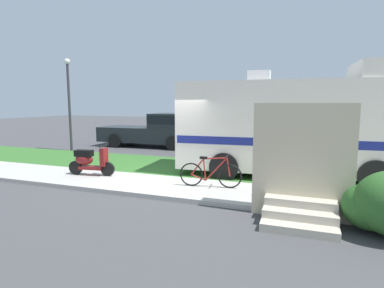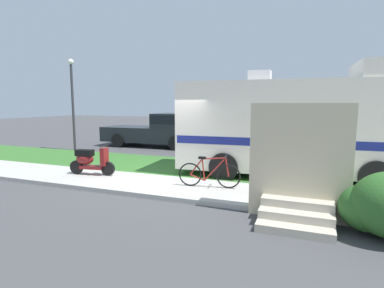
# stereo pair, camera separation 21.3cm
# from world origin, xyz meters

# --- Properties ---
(ground_plane) EXTENTS (80.00, 80.00, 0.00)m
(ground_plane) POSITION_xyz_m (0.00, 0.00, 0.00)
(ground_plane) COLOR #424244
(sidewalk) EXTENTS (24.00, 2.00, 0.12)m
(sidewalk) POSITION_xyz_m (0.00, -1.20, 0.06)
(sidewalk) COLOR #ADAAA3
(sidewalk) RESTS_ON ground
(grass_strip) EXTENTS (24.00, 3.40, 0.08)m
(grass_strip) POSITION_xyz_m (0.00, 1.50, 0.04)
(grass_strip) COLOR #336628
(grass_strip) RESTS_ON ground
(motorhome_rv) EXTENTS (7.16, 2.95, 3.57)m
(motorhome_rv) POSITION_xyz_m (3.79, 1.51, 1.70)
(motorhome_rv) COLOR silver
(motorhome_rv) RESTS_ON ground
(scooter) EXTENTS (1.55, 0.54, 0.97)m
(scooter) POSITION_xyz_m (-2.29, -0.94, 0.58)
(scooter) COLOR black
(scooter) RESTS_ON ground
(bicycle) EXTENTS (1.70, 0.52, 0.88)m
(bicycle) POSITION_xyz_m (1.73, -1.00, 0.49)
(bicycle) COLOR black
(bicycle) RESTS_ON ground
(pickup_truck_near) EXTENTS (5.69, 2.23, 1.85)m
(pickup_truck_near) POSITION_xyz_m (-3.32, 6.33, 0.98)
(pickup_truck_near) COLOR #1E2328
(pickup_truck_near) RESTS_ON ground
(pickup_truck_far) EXTENTS (5.20, 2.48, 1.87)m
(pickup_truck_far) POSITION_xyz_m (3.16, 9.80, 0.99)
(pickup_truck_far) COLOR #1E2328
(pickup_truck_far) RESTS_ON ground
(porch_steps) EXTENTS (2.00, 1.26, 2.40)m
(porch_steps) POSITION_xyz_m (4.07, -2.29, 0.97)
(porch_steps) COLOR #BCB29E
(porch_steps) RESTS_ON ground
(bottle_green) EXTENTS (0.07, 0.07, 0.25)m
(bottle_green) POSITION_xyz_m (3.03, -1.35, 0.23)
(bottle_green) COLOR brown
(bottle_green) RESTS_ON ground
(street_lamp_post) EXTENTS (0.28, 0.28, 4.56)m
(street_lamp_post) POSITION_xyz_m (-6.98, 3.60, 2.74)
(street_lamp_post) COLOR #333338
(street_lamp_post) RESTS_ON ground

